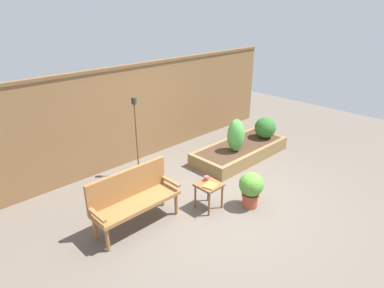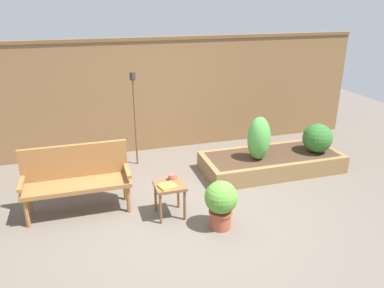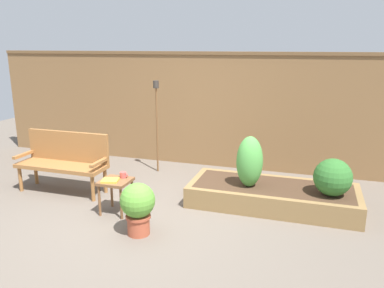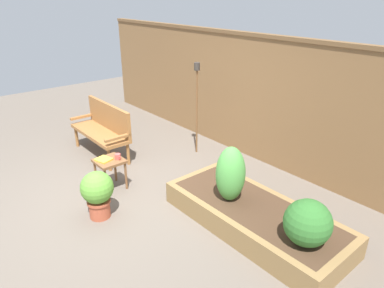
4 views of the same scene
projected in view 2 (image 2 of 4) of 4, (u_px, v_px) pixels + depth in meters
The scene contains 11 objects.
ground_plane at pixel (192, 214), 5.24m from camera, with size 14.00×14.00×0.00m, color #60564C.
fence_back at pixel (153, 95), 7.17m from camera, with size 8.40×0.14×2.16m.
garden_bench at pixel (76, 174), 5.19m from camera, with size 1.44×0.48×0.94m.
side_table at pixel (170, 190), 5.08m from camera, with size 0.40×0.40×0.48m.
cup_on_table at pixel (172, 177), 5.16m from camera, with size 0.12×0.09×0.08m.
book_on_table at pixel (168, 186), 4.98m from camera, with size 0.22×0.19×0.03m, color gold.
potted_boxwood at pixel (221, 202), 4.81m from camera, with size 0.43×0.43×0.66m.
raised_planter_bed at pixel (271, 162), 6.54m from camera, with size 2.40×1.00×0.30m.
shrub_near_bench at pixel (259, 138), 6.16m from camera, with size 0.37×0.37×0.74m.
shrub_far_corner at pixel (317, 138), 6.50m from camera, with size 0.51×0.51×0.51m.
tiki_torch at pixel (134, 103), 6.42m from camera, with size 0.10×0.10×1.67m.
Camera 2 is at (-1.30, -4.34, 2.82)m, focal length 35.20 mm.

